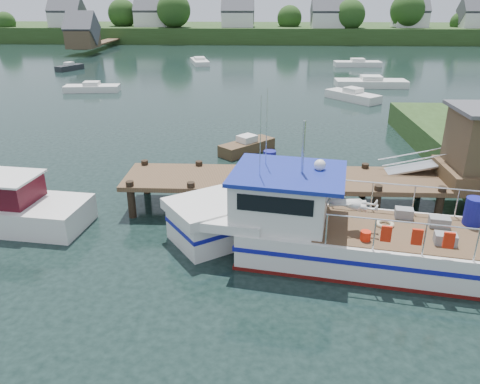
{
  "coord_description": "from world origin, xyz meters",
  "views": [
    {
      "loc": [
        -0.21,
        -18.7,
        8.56
      ],
      "look_at": [
        -1.0,
        -1.5,
        1.3
      ],
      "focal_mm": 35.0,
      "sensor_mm": 36.0,
      "label": 1
    }
  ],
  "objects_px": {
    "moored_rowboat": "(247,146)",
    "moored_d": "(200,61)",
    "lobster_boat": "(322,229)",
    "moored_b": "(353,96)",
    "moored_a": "(92,88)",
    "moored_c": "(371,83)",
    "dock": "(422,160)",
    "moored_e": "(69,67)",
    "moored_far": "(357,63)"
  },
  "relations": [
    {
      "from": "moored_rowboat",
      "to": "moored_e",
      "type": "bearing_deg",
      "value": 110.12
    },
    {
      "from": "lobster_boat",
      "to": "moored_b",
      "type": "relative_size",
      "value": 2.41
    },
    {
      "from": "dock",
      "to": "moored_rowboat",
      "type": "relative_size",
      "value": 4.91
    },
    {
      "from": "moored_b",
      "to": "moored_c",
      "type": "bearing_deg",
      "value": 80.67
    },
    {
      "from": "moored_b",
      "to": "moored_d",
      "type": "relative_size",
      "value": 0.85
    },
    {
      "from": "dock",
      "to": "moored_far",
      "type": "height_order",
      "value": "dock"
    },
    {
      "from": "moored_far",
      "to": "moored_e",
      "type": "relative_size",
      "value": 1.6
    },
    {
      "from": "moored_rowboat",
      "to": "dock",
      "type": "bearing_deg",
      "value": -61.14
    },
    {
      "from": "moored_b",
      "to": "moored_rowboat",
      "type": "bearing_deg",
      "value": -105.4
    },
    {
      "from": "dock",
      "to": "moored_far",
      "type": "distance_m",
      "value": 44.84
    },
    {
      "from": "moored_e",
      "to": "dock",
      "type": "bearing_deg",
      "value": -35.06
    },
    {
      "from": "dock",
      "to": "lobster_boat",
      "type": "distance_m",
      "value": 6.2
    },
    {
      "from": "dock",
      "to": "moored_c",
      "type": "height_order",
      "value": "dock"
    },
    {
      "from": "moored_c",
      "to": "moored_a",
      "type": "bearing_deg",
      "value": -162.32
    },
    {
      "from": "moored_b",
      "to": "lobster_boat",
      "type": "bearing_deg",
      "value": -87.51
    },
    {
      "from": "lobster_boat",
      "to": "moored_c",
      "type": "relative_size",
      "value": 1.69
    },
    {
      "from": "moored_c",
      "to": "moored_d",
      "type": "height_order",
      "value": "moored_c"
    },
    {
      "from": "moored_c",
      "to": "moored_d",
      "type": "xyz_separation_m",
      "value": [
        -19.39,
        16.14,
        -0.06
      ]
    },
    {
      "from": "moored_c",
      "to": "moored_rowboat",
      "type": "bearing_deg",
      "value": -108.39
    },
    {
      "from": "moored_rowboat",
      "to": "moored_far",
      "type": "bearing_deg",
      "value": 54.5
    },
    {
      "from": "moored_b",
      "to": "moored_d",
      "type": "height_order",
      "value": "moored_b"
    },
    {
      "from": "moored_far",
      "to": "moored_c",
      "type": "relative_size",
      "value": 0.85
    },
    {
      "from": "moored_b",
      "to": "moored_e",
      "type": "bearing_deg",
      "value": 167.26
    },
    {
      "from": "moored_far",
      "to": "moored_d",
      "type": "distance_m",
      "value": 20.83
    },
    {
      "from": "moored_rowboat",
      "to": "moored_e",
      "type": "xyz_separation_m",
      "value": [
        -22.93,
        31.7,
        -0.01
      ]
    },
    {
      "from": "lobster_boat",
      "to": "moored_d",
      "type": "distance_m",
      "value": 50.86
    },
    {
      "from": "lobster_boat",
      "to": "moored_d",
      "type": "relative_size",
      "value": 2.05
    },
    {
      "from": "moored_rowboat",
      "to": "moored_e",
      "type": "distance_m",
      "value": 39.12
    },
    {
      "from": "moored_c",
      "to": "lobster_boat",
      "type": "bearing_deg",
      "value": -94.76
    },
    {
      "from": "moored_far",
      "to": "moored_b",
      "type": "distance_m",
      "value": 22.05
    },
    {
      "from": "dock",
      "to": "moored_b",
      "type": "relative_size",
      "value": 3.35
    },
    {
      "from": "lobster_boat",
      "to": "moored_far",
      "type": "distance_m",
      "value": 49.58
    },
    {
      "from": "moored_far",
      "to": "moored_rowboat",
      "type": "bearing_deg",
      "value": -126.65
    },
    {
      "from": "dock",
      "to": "moored_e",
      "type": "relative_size",
      "value": 4.42
    },
    {
      "from": "moored_b",
      "to": "moored_a",
      "type": "bearing_deg",
      "value": -172.31
    },
    {
      "from": "lobster_boat",
      "to": "moored_c",
      "type": "height_order",
      "value": "lobster_boat"
    },
    {
      "from": "dock",
      "to": "moored_rowboat",
      "type": "bearing_deg",
      "value": 134.62
    },
    {
      "from": "moored_c",
      "to": "moored_d",
      "type": "bearing_deg",
      "value": 150.16
    },
    {
      "from": "dock",
      "to": "moored_b",
      "type": "height_order",
      "value": "dock"
    },
    {
      "from": "moored_a",
      "to": "moored_b",
      "type": "xyz_separation_m",
      "value": [
        24.3,
        -2.99,
        0.06
      ]
    },
    {
      "from": "moored_d",
      "to": "moored_far",
      "type": "bearing_deg",
      "value": 11.26
    },
    {
      "from": "lobster_boat",
      "to": "dock",
      "type": "bearing_deg",
      "value": 52.59
    },
    {
      "from": "lobster_boat",
      "to": "moored_e",
      "type": "xyz_separation_m",
      "value": [
        -25.92,
        43.39,
        -0.67
      ]
    },
    {
      "from": "moored_b",
      "to": "moored_far",
      "type": "bearing_deg",
      "value": 93.21
    },
    {
      "from": "moored_a",
      "to": "moored_e",
      "type": "relative_size",
      "value": 1.41
    },
    {
      "from": "moored_rowboat",
      "to": "moored_far",
      "type": "relative_size",
      "value": 0.56
    },
    {
      "from": "lobster_boat",
      "to": "moored_e",
      "type": "relative_size",
      "value": 3.18
    },
    {
      "from": "moored_a",
      "to": "moored_e",
      "type": "height_order",
      "value": "moored_e"
    },
    {
      "from": "lobster_boat",
      "to": "moored_b",
      "type": "bearing_deg",
      "value": 88.38
    },
    {
      "from": "moored_rowboat",
      "to": "moored_d",
      "type": "bearing_deg",
      "value": 85.51
    }
  ]
}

